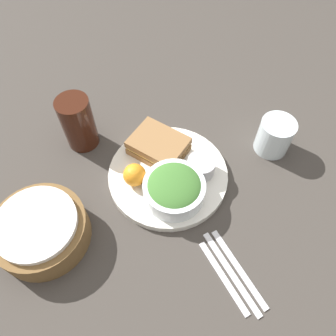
# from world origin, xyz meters

# --- Properties ---
(ground_plane) EXTENTS (4.00, 4.00, 0.00)m
(ground_plane) POSITION_xyz_m (0.00, 0.00, 0.00)
(ground_plane) COLOR #3D3833
(plate) EXTENTS (0.27, 0.27, 0.02)m
(plate) POSITION_xyz_m (0.00, 0.00, 0.01)
(plate) COLOR white
(plate) RESTS_ON ground_plane
(sandwich) EXTENTS (0.15, 0.13, 0.04)m
(sandwich) POSITION_xyz_m (0.06, -0.02, 0.04)
(sandwich) COLOR olive
(sandwich) RESTS_ON plate
(salad_bowl) EXTENTS (0.13, 0.13, 0.05)m
(salad_bowl) POSITION_xyz_m (-0.05, 0.02, 0.05)
(salad_bowl) COLOR white
(salad_bowl) RESTS_ON plate
(dressing_cup) EXTENTS (0.06, 0.06, 0.04)m
(dressing_cup) POSITION_xyz_m (-0.04, -0.06, 0.04)
(dressing_cup) COLOR #B7B7BC
(dressing_cup) RESTS_ON plate
(orange_wedge) EXTENTS (0.05, 0.05, 0.05)m
(orange_wedge) POSITION_xyz_m (0.03, 0.07, 0.04)
(orange_wedge) COLOR orange
(orange_wedge) RESTS_ON plate
(drink_glass) EXTENTS (0.08, 0.08, 0.14)m
(drink_glass) POSITION_xyz_m (0.21, 0.10, 0.07)
(drink_glass) COLOR #38190F
(drink_glass) RESTS_ON ground_plane
(bread_basket) EXTENTS (0.19, 0.19, 0.07)m
(bread_basket) POSITION_xyz_m (0.04, 0.29, 0.03)
(bread_basket) COLOR brown
(bread_basket) RESTS_ON ground_plane
(fork) EXTENTS (0.17, 0.04, 0.01)m
(fork) POSITION_xyz_m (-0.25, 0.02, 0.00)
(fork) COLOR silver
(fork) RESTS_ON ground_plane
(knife) EXTENTS (0.18, 0.04, 0.01)m
(knife) POSITION_xyz_m (-0.25, 0.04, 0.00)
(knife) COLOR silver
(knife) RESTS_ON ground_plane
(spoon) EXTENTS (0.16, 0.03, 0.01)m
(spoon) POSITION_xyz_m (-0.25, 0.05, 0.00)
(spoon) COLOR silver
(spoon) RESTS_ON ground_plane
(water_glass) EXTENTS (0.08, 0.08, 0.09)m
(water_glass) POSITION_xyz_m (-0.08, -0.25, 0.04)
(water_glass) COLOR silver
(water_glass) RESTS_ON ground_plane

